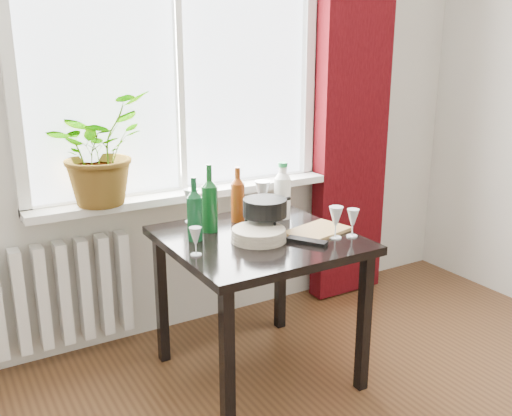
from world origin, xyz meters
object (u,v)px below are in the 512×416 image
wineglass_front_right (336,222)px  wineglass_back_left (191,205)px  wineglass_back_center (262,198)px  wineglass_far_right (353,223)px  radiator (53,295)px  tv_remote (307,241)px  potted_plant (98,149)px  fondue_pot (265,215)px  wine_bottle_left (194,209)px  wine_bottle_right (210,198)px  table (258,254)px  bottle_amber (238,194)px  cutting_board (317,231)px  wineglass_front_left (196,241)px  cleaning_bottle (282,190)px  plate_stack (259,235)px

wineglass_front_right → wineglass_back_left: wineglass_back_left is taller
wineglass_back_center → wineglass_far_right: bearing=-67.9°
radiator → tv_remote: size_ratio=4.25×
potted_plant → fondue_pot: (0.64, -0.53, -0.30)m
wineglass_far_right → tv_remote: wineglass_far_right is taller
potted_plant → wine_bottle_left: potted_plant is taller
radiator → wineglass_back_left: wineglass_back_left is taller
wine_bottle_right → tv_remote: bearing=-52.1°
radiator → table: size_ratio=0.94×
wine_bottle_left → bottle_amber: bearing=26.3°
potted_plant → wineglass_back_center: potted_plant is taller
wineglass_back_left → cutting_board: 0.65m
wine_bottle_left → cutting_board: 0.61m
radiator → tv_remote: 1.34m
potted_plant → wineglass_front_right: size_ratio=3.51×
wineglass_front_left → bottle_amber: bearing=40.8°
bottle_amber → cleaning_bottle: size_ratio=0.96×
potted_plant → bottle_amber: size_ratio=1.89×
potted_plant → plate_stack: size_ratio=2.10×
plate_stack → fondue_pot: size_ratio=1.08×
wineglass_far_right → wineglass_back_left: bearing=133.2°
cleaning_bottle → cutting_board: size_ratio=0.99×
cleaning_bottle → plate_stack: bearing=-139.9°
wineglass_far_right → table: bearing=148.2°
wineglass_back_left → tv_remote: size_ratio=0.94×
table → potted_plant: potted_plant is taller
wineglass_far_right → fondue_pot: fondue_pot is taller
wineglass_back_center → wineglass_back_left: wineglass_back_center is taller
fondue_pot → tv_remote: bearing=-80.8°
table → wineglass_far_right: 0.47m
radiator → potted_plant: size_ratio=1.46×
plate_stack → wineglass_front_right: bearing=-25.4°
potted_plant → tv_remote: 1.12m
radiator → wineglass_front_right: (1.15, -0.84, 0.44)m
wineglass_back_center → wineglass_back_left: (-0.36, 0.10, -0.01)m
potted_plant → wine_bottle_left: 0.60m
bottle_amber → wineglass_back_left: bearing=153.6°
potted_plant → bottle_amber: (0.61, -0.32, -0.23)m
wine_bottle_left → plate_stack: (0.25, -0.16, -0.12)m
radiator → bottle_amber: bottle_amber is taller
bottle_amber → plate_stack: size_ratio=1.11×
radiator → wineglass_front_left: bearing=-55.6°
wineglass_back_left → plate_stack: (0.15, -0.42, -0.06)m
cutting_board → plate_stack: bearing=170.9°
radiator → fondue_pot: size_ratio=3.29×
wineglass_front_right → cutting_board: wineglass_front_right is taller
wine_bottle_right → wineglass_back_left: (-0.02, 0.18, -0.08)m
wineglass_front_right → fondue_pot: bearing=133.4°
cleaning_bottle → wineglass_back_center: cleaning_bottle is taller
plate_stack → wine_bottle_left: bearing=148.0°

